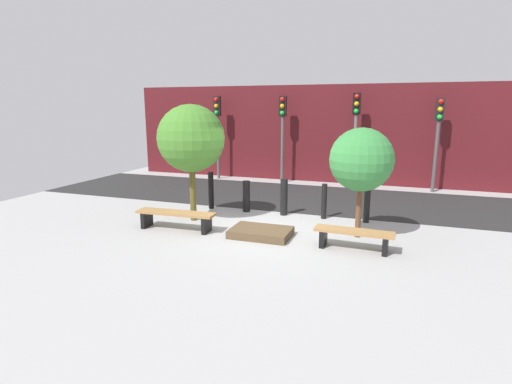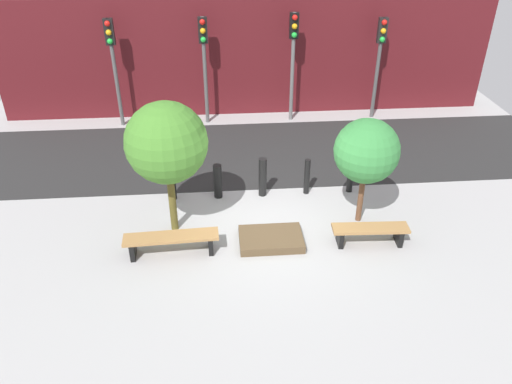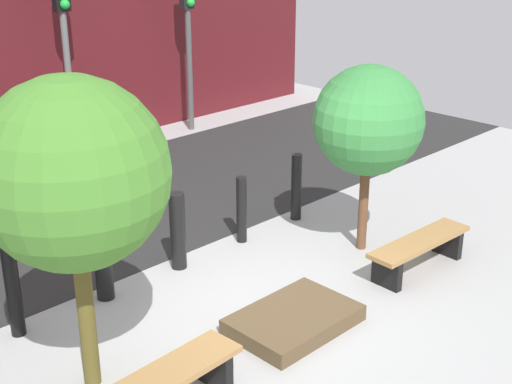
{
  "view_description": "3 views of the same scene",
  "coord_description": "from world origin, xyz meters",
  "px_view_note": "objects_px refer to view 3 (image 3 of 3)",
  "views": [
    {
      "loc": [
        2.85,
        -9.0,
        2.96
      ],
      "look_at": [
        -0.29,
        -0.05,
        0.94
      ],
      "focal_mm": 28.0,
      "sensor_mm": 36.0,
      "label": 1
    },
    {
      "loc": [
        -1.05,
        -9.28,
        6.67
      ],
      "look_at": [
        -0.31,
        -0.31,
        1.17
      ],
      "focal_mm": 35.0,
      "sensor_mm": 36.0,
      "label": 2
    },
    {
      "loc": [
        -5.08,
        -5.09,
        4.29
      ],
      "look_at": [
        -0.03,
        0.02,
        1.46
      ],
      "focal_mm": 50.0,
      "sensor_mm": 36.0,
      "label": 3
    }
  ],
  "objects_px": {
    "bollard_center": "(178,231)",
    "bollard_left": "(103,264)",
    "bench_right": "(419,248)",
    "bollard_far_left": "(13,290)",
    "tree_behind_left_bench": "(72,175)",
    "bollard_right": "(242,210)",
    "traffic_light_east": "(188,20)",
    "tree_behind_right_bench": "(368,121)",
    "bollard_far_right": "(296,187)",
    "planter_bed": "(294,320)",
    "traffic_light_mid_east": "(64,28)"
  },
  "relations": [
    {
      "from": "bollard_center",
      "to": "bollard_left",
      "type": "bearing_deg",
      "value": 180.0
    },
    {
      "from": "bench_right",
      "to": "bollard_far_left",
      "type": "bearing_deg",
      "value": 155.76
    },
    {
      "from": "tree_behind_left_bench",
      "to": "bollard_right",
      "type": "relative_size",
      "value": 3.19
    },
    {
      "from": "bollard_far_left",
      "to": "traffic_light_east",
      "type": "xyz_separation_m",
      "value": [
        6.42,
        4.75,
        1.73
      ]
    },
    {
      "from": "tree_behind_right_bench",
      "to": "bollard_far_left",
      "type": "relative_size",
      "value": 2.31
    },
    {
      "from": "bollard_right",
      "to": "traffic_light_east",
      "type": "height_order",
      "value": "traffic_light_east"
    },
    {
      "from": "bollard_right",
      "to": "bollard_far_right",
      "type": "relative_size",
      "value": 0.94
    },
    {
      "from": "bollard_center",
      "to": "traffic_light_east",
      "type": "height_order",
      "value": "traffic_light_east"
    },
    {
      "from": "bollard_right",
      "to": "traffic_light_east",
      "type": "relative_size",
      "value": 0.29
    },
    {
      "from": "bollard_center",
      "to": "traffic_light_east",
      "type": "xyz_separation_m",
      "value": [
        4.18,
        4.75,
        1.77
      ]
    },
    {
      "from": "tree_behind_left_bench",
      "to": "bollard_right",
      "type": "xyz_separation_m",
      "value": [
        3.26,
        1.3,
        -1.69
      ]
    },
    {
      "from": "tree_behind_left_bench",
      "to": "bollard_far_left",
      "type": "relative_size",
      "value": 2.79
    },
    {
      "from": "tree_behind_left_bench",
      "to": "bollard_left",
      "type": "height_order",
      "value": "tree_behind_left_bench"
    },
    {
      "from": "bollard_far_right",
      "to": "planter_bed",
      "type": "bearing_deg",
      "value": -138.03
    },
    {
      "from": "bollard_far_left",
      "to": "traffic_light_mid_east",
      "type": "bearing_deg",
      "value": 52.6
    },
    {
      "from": "tree_behind_left_bench",
      "to": "bollard_center",
      "type": "height_order",
      "value": "tree_behind_left_bench"
    },
    {
      "from": "bollard_center",
      "to": "tree_behind_left_bench",
      "type": "bearing_deg",
      "value": -148.59
    },
    {
      "from": "bench_right",
      "to": "tree_behind_right_bench",
      "type": "height_order",
      "value": "tree_behind_right_bench"
    },
    {
      "from": "bollard_left",
      "to": "bollard_far_right",
      "type": "xyz_separation_m",
      "value": [
        3.36,
        0.0,
        0.06
      ]
    },
    {
      "from": "bollard_far_left",
      "to": "traffic_light_east",
      "type": "distance_m",
      "value": 8.17
    },
    {
      "from": "planter_bed",
      "to": "bollard_center",
      "type": "xyz_separation_m",
      "value": [
        0.0,
        2.01,
        0.42
      ]
    },
    {
      "from": "traffic_light_east",
      "to": "bollard_center",
      "type": "bearing_deg",
      "value": -131.35
    },
    {
      "from": "bollard_center",
      "to": "traffic_light_mid_east",
      "type": "relative_size",
      "value": 0.3
    },
    {
      "from": "tree_behind_left_bench",
      "to": "bollard_far_right",
      "type": "height_order",
      "value": "tree_behind_left_bench"
    },
    {
      "from": "bench_right",
      "to": "bollard_far_left",
      "type": "xyz_separation_m",
      "value": [
        -4.38,
        2.21,
        0.24
      ]
    },
    {
      "from": "tree_behind_left_bench",
      "to": "bollard_far_right",
      "type": "distance_m",
      "value": 4.86
    },
    {
      "from": "bollard_center",
      "to": "bollard_right",
      "type": "relative_size",
      "value": 1.08
    },
    {
      "from": "bollard_far_right",
      "to": "bollard_center",
      "type": "bearing_deg",
      "value": 180.0
    },
    {
      "from": "bollard_left",
      "to": "planter_bed",
      "type": "bearing_deg",
      "value": -60.93
    },
    {
      "from": "bench_right",
      "to": "bollard_left",
      "type": "distance_m",
      "value": 3.94
    },
    {
      "from": "planter_bed",
      "to": "tree_behind_right_bench",
      "type": "distance_m",
      "value": 2.83
    },
    {
      "from": "bollard_left",
      "to": "traffic_light_mid_east",
      "type": "height_order",
      "value": "traffic_light_mid_east"
    },
    {
      "from": "bollard_far_left",
      "to": "bollard_right",
      "type": "distance_m",
      "value": 3.36
    },
    {
      "from": "traffic_light_east",
      "to": "traffic_light_mid_east",
      "type": "bearing_deg",
      "value": 179.99
    },
    {
      "from": "tree_behind_right_bench",
      "to": "bollard_center",
      "type": "bearing_deg",
      "value": 148.59
    },
    {
      "from": "bollard_left",
      "to": "traffic_light_mid_east",
      "type": "bearing_deg",
      "value": 62.13
    },
    {
      "from": "bollard_far_left",
      "to": "bollard_center",
      "type": "bearing_deg",
      "value": 0.0
    },
    {
      "from": "traffic_light_east",
      "to": "bollard_far_right",
      "type": "bearing_deg",
      "value": -112.24
    },
    {
      "from": "bollard_left",
      "to": "bollard_far_right",
      "type": "height_order",
      "value": "bollard_far_right"
    },
    {
      "from": "bollard_right",
      "to": "bollard_far_right",
      "type": "bearing_deg",
      "value": 0.0
    },
    {
      "from": "bench_right",
      "to": "bollard_center",
      "type": "relative_size",
      "value": 1.63
    },
    {
      "from": "planter_bed",
      "to": "tree_behind_right_bench",
      "type": "height_order",
      "value": "tree_behind_right_bench"
    },
    {
      "from": "planter_bed",
      "to": "traffic_light_east",
      "type": "height_order",
      "value": "traffic_light_east"
    },
    {
      "from": "bollard_far_left",
      "to": "bollard_right",
      "type": "relative_size",
      "value": 1.15
    },
    {
      "from": "tree_behind_left_bench",
      "to": "traffic_light_mid_east",
      "type": "height_order",
      "value": "traffic_light_mid_east"
    },
    {
      "from": "bench_right",
      "to": "tree_behind_left_bench",
      "type": "relative_size",
      "value": 0.55
    },
    {
      "from": "planter_bed",
      "to": "tree_behind_left_bench",
      "type": "relative_size",
      "value": 0.46
    },
    {
      "from": "bollard_center",
      "to": "traffic_light_mid_east",
      "type": "bearing_deg",
      "value": 73.65
    },
    {
      "from": "bench_right",
      "to": "traffic_light_east",
      "type": "relative_size",
      "value": 0.51
    },
    {
      "from": "bollard_far_right",
      "to": "bollard_right",
      "type": "bearing_deg",
      "value": 180.0
    }
  ]
}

